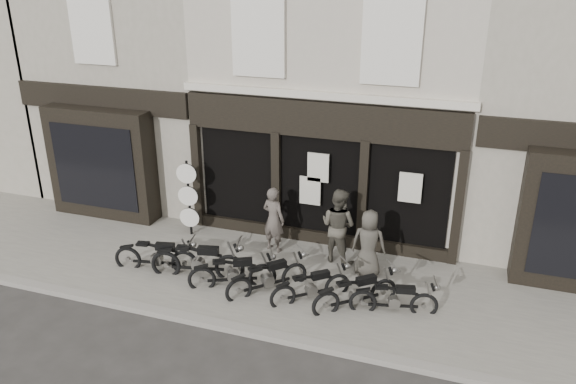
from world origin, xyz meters
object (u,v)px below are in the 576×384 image
(motorcycle_3, at_px, (268,280))
(advert_sign_post, at_px, (189,202))
(motorcycle_0, at_px, (157,259))
(man_left, at_px, (274,219))
(motorcycle_6, at_px, (395,302))
(motorcycle_1, at_px, (199,264))
(motorcycle_5, at_px, (356,295))
(motorcycle_2, at_px, (233,275))
(man_centre, at_px, (338,226))
(man_right, at_px, (369,243))
(motorcycle_4, at_px, (311,289))

(motorcycle_3, xyz_separation_m, advert_sign_post, (-3.00, 1.99, 0.70))
(motorcycle_0, xyz_separation_m, man_left, (2.33, 1.82, 0.59))
(motorcycle_6, bearing_deg, motorcycle_1, 166.41)
(motorcycle_3, xyz_separation_m, motorcycle_5, (2.01, 0.02, 0.00))
(motorcycle_6, relative_size, man_left, 1.07)
(motorcycle_2, distance_m, man_centre, 2.83)
(motorcycle_6, bearing_deg, man_centre, 120.02)
(motorcycle_6, bearing_deg, advert_sign_post, 148.42)
(motorcycle_1, xyz_separation_m, man_right, (3.76, 1.33, 0.51))
(man_right, bearing_deg, motorcycle_2, 26.24)
(motorcycle_0, height_order, man_right, man_right)
(man_centre, bearing_deg, man_left, 18.94)
(motorcycle_3, distance_m, man_right, 2.50)
(man_left, bearing_deg, motorcycle_5, 160.51)
(motorcycle_6, bearing_deg, motorcycle_2, 168.76)
(motorcycle_4, height_order, motorcycle_6, motorcycle_4)
(motorcycle_2, xyz_separation_m, motorcycle_4, (1.84, 0.05, -0.02))
(man_left, height_order, man_centre, man_centre)
(motorcycle_1, height_order, motorcycle_4, motorcycle_1)
(motorcycle_2, bearing_deg, man_centre, 19.62)
(motorcycle_0, bearing_deg, motorcycle_5, -11.66)
(motorcycle_0, xyz_separation_m, motorcycle_3, (2.88, -0.06, -0.01))
(man_centre, xyz_separation_m, advert_sign_post, (-4.13, 0.12, 0.02))
(motorcycle_3, distance_m, man_left, 2.05)
(man_left, relative_size, advert_sign_post, 0.77)
(motorcycle_3, distance_m, advert_sign_post, 3.66)
(motorcycle_2, distance_m, motorcycle_5, 2.84)
(motorcycle_0, bearing_deg, man_left, 26.86)
(motorcycle_4, xyz_separation_m, motorcycle_6, (1.80, 0.09, -0.00))
(man_centre, distance_m, man_right, 0.96)
(man_centre, bearing_deg, motorcycle_2, 64.00)
(motorcycle_3, xyz_separation_m, motorcycle_6, (2.83, 0.08, -0.03))
(motorcycle_1, distance_m, motorcycle_5, 3.79)
(motorcycle_1, relative_size, motorcycle_4, 1.41)
(motorcycle_6, height_order, man_left, man_left)
(man_centre, bearing_deg, motorcycle_6, 152.98)
(motorcycle_2, xyz_separation_m, motorcycle_3, (0.82, 0.06, -0.00))
(motorcycle_4, bearing_deg, motorcycle_2, 141.64)
(advert_sign_post, bearing_deg, motorcycle_5, -30.63)
(motorcycle_2, distance_m, man_left, 2.05)
(man_centre, height_order, man_right, man_centre)
(man_right, bearing_deg, man_centre, -29.19)
(motorcycle_3, bearing_deg, motorcycle_1, 131.01)
(motorcycle_2, height_order, man_centre, man_centre)
(advert_sign_post, bearing_deg, motorcycle_0, -95.63)
(motorcycle_6, height_order, man_centre, man_centre)
(motorcycle_0, height_order, man_left, man_left)
(motorcycle_0, height_order, motorcycle_1, motorcycle_1)
(motorcycle_0, relative_size, man_centre, 1.08)
(motorcycle_4, xyz_separation_m, man_left, (-1.57, 1.89, 0.62))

